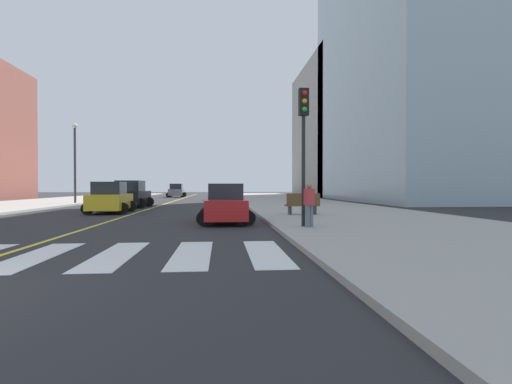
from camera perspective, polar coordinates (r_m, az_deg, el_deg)
name	(u,v)px	position (r m, az deg, el deg)	size (l,w,h in m)	color
sidewalk_kerb_east	(326,210)	(26.49, 10.19, -2.57)	(10.00, 120.00, 0.15)	#9E9B93
lane_divider_paint	(176,201)	(45.83, -11.67, -1.24)	(0.16, 80.00, 0.01)	yellow
office_tower_glass	(432,26)	(53.18, 24.36, 21.24)	(20.00, 28.00, 40.50)	#99B2BC
parking_garage_concrete	(355,132)	(71.07, 14.32, 8.55)	(18.00, 24.00, 22.47)	#9E9B93
car_blue_nearest	(219,193)	(46.51, -5.39, -0.15)	(2.62, 4.14, 1.83)	#2D479E
car_black_second	(131,195)	(31.86, -17.78, -0.41)	(2.99, 4.72, 2.08)	black
car_yellow_third	(110,198)	(25.55, -20.51, -0.89)	(2.77, 4.35, 1.91)	gold
car_gray_fourth	(176,191)	(60.89, -11.55, 0.17)	(2.92, 4.62, 2.05)	slate
car_red_fifth	(226,205)	(17.48, -4.47, -1.85)	(2.47, 3.94, 1.76)	red
traffic_light_near_corner	(304,130)	(14.80, 6.97, 8.97)	(0.36, 0.41, 5.13)	black
park_bench	(303,204)	(20.83, 6.82, -1.79)	(1.83, 0.66, 1.12)	brown
pedestrian_waiting_east	(309,203)	(14.42, 7.76, -1.54)	(0.40, 0.40, 1.62)	slate
street_lamp	(75,156)	(39.20, -24.93, 4.81)	(0.44, 0.44, 7.21)	#38383D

